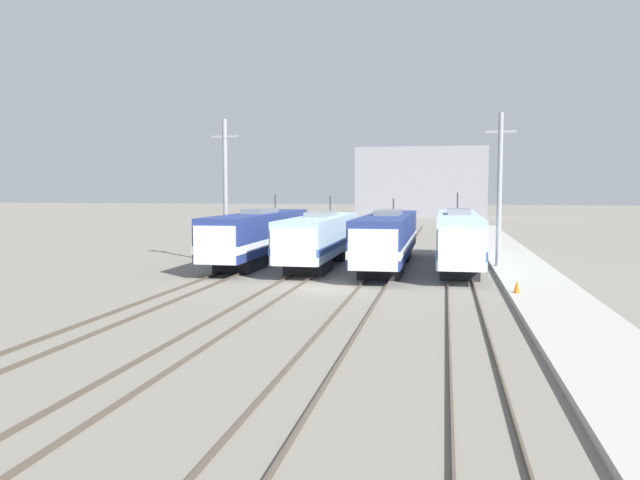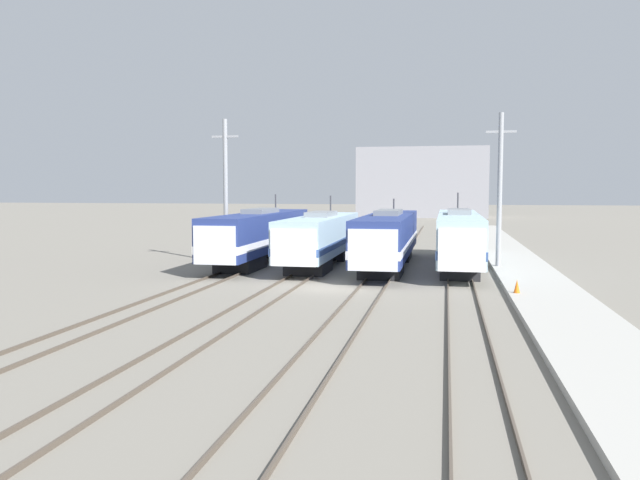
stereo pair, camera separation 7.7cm
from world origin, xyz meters
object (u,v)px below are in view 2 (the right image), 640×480
locomotive_center_left (320,238)px  locomotive_far_right (459,238)px  locomotive_center_right (388,238)px  catenary_tower_right (500,190)px  catenary_tower_left (226,190)px  locomotive_far_left (259,235)px  traffic_cone (517,286)px

locomotive_center_left → locomotive_far_right: 9.82m
locomotive_center_right → locomotive_far_right: locomotive_far_right is taller
catenary_tower_right → locomotive_center_left: bearing=-178.0°
locomotive_center_left → locomotive_far_right: locomotive_far_right is taller
catenary_tower_left → locomotive_far_left: bearing=14.4°
locomotive_far_left → locomotive_center_right: locomotive_far_left is taller
catenary_tower_left → catenary_tower_right: 19.71m
locomotive_center_right → locomotive_far_left: bearing=174.6°
locomotive_center_left → locomotive_far_left: bearing=167.9°
locomotive_far_left → locomotive_far_right: 14.66m
locomotive_center_right → traffic_cone: locomotive_center_right is taller
catenary_tower_right → traffic_cone: 12.50m
locomotive_far_left → catenary_tower_right: (17.34, -0.61, 3.41)m
locomotive_far_left → traffic_cone: 21.22m
locomotive_far_right → locomotive_center_left: bearing=-174.8°
locomotive_center_right → catenary_tower_right: (7.57, 0.32, 3.42)m
catenary_tower_left → catenary_tower_right: same height
locomotive_center_right → catenary_tower_left: 12.62m
locomotive_center_right → traffic_cone: 13.59m
locomotive_far_left → catenary_tower_right: bearing=-2.0°
locomotive_far_left → locomotive_center_right: bearing=-5.4°
locomotive_center_left → locomotive_center_right: bearing=1.4°
locomotive_center_right → traffic_cone: (7.59, -11.18, -1.49)m
locomotive_far_right → locomotive_center_right: bearing=-171.0°
locomotive_center_left → locomotive_far_right: (9.77, 0.90, 0.10)m
catenary_tower_right → traffic_cone: (0.03, -11.49, -4.91)m
locomotive_center_right → locomotive_far_right: (4.89, 0.77, 0.03)m
locomotive_far_right → catenary_tower_right: size_ratio=1.84×
locomotive_far_left → catenary_tower_left: size_ratio=1.81×
locomotive_far_left → locomotive_center_left: locomotive_far_left is taller
locomotive_center_right → traffic_cone: size_ratio=28.87×
locomotive_far_left → locomotive_center_left: bearing=-12.1°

